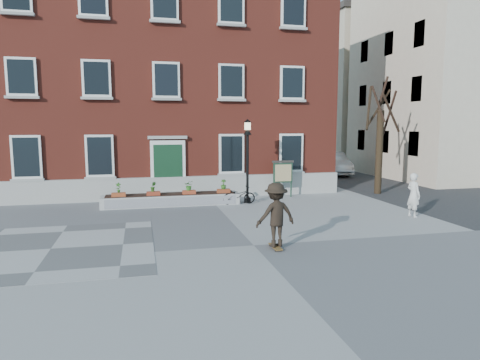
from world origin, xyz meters
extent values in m
plane|color=gray|center=(0.00, 0.00, 0.00)|extent=(100.00, 100.00, 0.00)
cube|color=#535355|center=(-6.00, 1.00, 0.01)|extent=(6.00, 6.00, 0.01)
imported|color=black|center=(1.08, 6.72, 0.41)|extent=(1.60, 0.67, 0.82)
imported|color=silver|center=(10.39, 16.61, 0.82)|extent=(2.51, 5.22, 1.65)
imported|color=silver|center=(7.28, 2.51, 0.88)|extent=(0.50, 0.69, 1.77)
cube|color=maroon|center=(-2.00, 14.00, 6.00)|extent=(18.00, 10.00, 12.00)
cube|color=#A3A39E|center=(-2.00, 8.88, 0.55)|extent=(18.00, 0.24, 1.10)
cube|color=gray|center=(-2.00, 8.75, 0.10)|extent=(2.60, 0.80, 0.20)
cube|color=gray|center=(-2.00, 8.90, 0.30)|extent=(2.20, 0.50, 0.20)
cube|color=white|center=(-2.00, 8.92, 1.65)|extent=(1.70, 0.12, 2.50)
cube|color=#13351F|center=(-2.00, 8.87, 1.55)|extent=(1.40, 0.06, 2.30)
cube|color=#9C9C97|center=(-2.00, 8.88, 3.05)|extent=(1.90, 0.25, 0.15)
cube|color=silver|center=(-8.40, 8.90, 2.20)|extent=(1.30, 0.10, 2.00)
cube|color=black|center=(-8.40, 8.85, 2.20)|extent=(1.08, 0.04, 1.78)
cube|color=#9E9F9A|center=(-8.40, 8.84, 1.14)|extent=(1.44, 0.20, 0.12)
cube|color=white|center=(-8.40, 8.90, 5.80)|extent=(1.30, 0.10, 1.70)
cube|color=black|center=(-8.40, 8.85, 5.80)|extent=(1.08, 0.04, 1.48)
cube|color=#A3A39E|center=(-8.40, 8.84, 4.89)|extent=(1.44, 0.20, 0.12)
cube|color=gray|center=(-8.40, 8.84, 8.49)|extent=(1.44, 0.20, 0.12)
cube|color=silver|center=(-5.20, 8.90, 2.20)|extent=(1.30, 0.10, 2.00)
cube|color=black|center=(-5.20, 8.85, 2.20)|extent=(1.08, 0.04, 1.78)
cube|color=#A3A39E|center=(-5.20, 8.84, 1.14)|extent=(1.44, 0.20, 0.12)
cube|color=silver|center=(-5.20, 8.90, 5.80)|extent=(1.30, 0.10, 1.70)
cube|color=black|center=(-5.20, 8.85, 5.80)|extent=(1.08, 0.04, 1.48)
cube|color=#A1A19C|center=(-5.20, 8.84, 4.89)|extent=(1.44, 0.20, 0.12)
cube|color=#A6A5A0|center=(-5.20, 8.84, 8.49)|extent=(1.44, 0.20, 0.12)
cube|color=silver|center=(-2.00, 8.90, 5.80)|extent=(1.30, 0.10, 1.70)
cube|color=black|center=(-2.00, 8.85, 5.80)|extent=(1.08, 0.04, 1.48)
cube|color=gray|center=(-2.00, 8.84, 4.89)|extent=(1.44, 0.20, 0.12)
cube|color=white|center=(-2.00, 8.90, 9.40)|extent=(1.30, 0.10, 1.70)
cube|color=black|center=(-2.00, 8.85, 9.40)|extent=(1.08, 0.04, 1.48)
cube|color=#A7A8A2|center=(-2.00, 8.84, 8.49)|extent=(1.44, 0.20, 0.12)
cube|color=silver|center=(1.20, 8.90, 2.20)|extent=(1.30, 0.10, 2.00)
cube|color=black|center=(1.20, 8.85, 2.20)|extent=(1.08, 0.04, 1.78)
cube|color=#A2A29D|center=(1.20, 8.84, 1.14)|extent=(1.44, 0.20, 0.12)
cube|color=silver|center=(1.20, 8.90, 5.80)|extent=(1.30, 0.10, 1.70)
cube|color=black|center=(1.20, 8.85, 5.80)|extent=(1.08, 0.04, 1.48)
cube|color=#AAAAA5|center=(1.20, 8.84, 4.89)|extent=(1.44, 0.20, 0.12)
cube|color=white|center=(1.20, 8.90, 9.40)|extent=(1.30, 0.10, 1.70)
cube|color=black|center=(1.20, 8.85, 9.40)|extent=(1.08, 0.04, 1.48)
cube|color=gray|center=(1.20, 8.84, 8.49)|extent=(1.44, 0.20, 0.12)
cube|color=white|center=(4.40, 8.90, 2.20)|extent=(1.30, 0.10, 2.00)
cube|color=black|center=(4.40, 8.85, 2.20)|extent=(1.08, 0.04, 1.78)
cube|color=#9C9C97|center=(4.40, 8.84, 1.14)|extent=(1.44, 0.20, 0.12)
cube|color=white|center=(4.40, 8.90, 5.80)|extent=(1.30, 0.10, 1.70)
cube|color=black|center=(4.40, 8.85, 5.80)|extent=(1.08, 0.04, 1.48)
cube|color=#A3A49E|center=(4.40, 8.84, 4.89)|extent=(1.44, 0.20, 0.12)
cube|color=white|center=(4.40, 8.90, 9.40)|extent=(1.30, 0.10, 1.70)
cube|color=black|center=(4.40, 8.85, 9.40)|extent=(1.08, 0.04, 1.48)
cube|color=#A4A49F|center=(4.40, 8.84, 8.49)|extent=(1.44, 0.20, 0.12)
cube|color=beige|center=(-2.00, 7.20, 0.25)|extent=(6.20, 1.10, 0.50)
cube|color=silver|center=(-2.00, 6.64, 0.25)|extent=(5.80, 0.02, 0.40)
cube|color=black|center=(-2.00, 7.20, 0.50)|extent=(5.80, 0.90, 0.06)
cube|color=#9A4321|center=(-4.30, 6.95, 0.60)|extent=(0.60, 0.25, 0.20)
imported|color=#295D1C|center=(-4.30, 6.95, 0.92)|extent=(0.24, 0.24, 0.45)
cube|color=maroon|center=(-2.80, 6.95, 0.60)|extent=(0.60, 0.25, 0.20)
imported|color=#316C20|center=(-2.80, 6.95, 0.92)|extent=(0.25, 0.25, 0.45)
cube|color=#983B21|center=(-1.20, 6.95, 0.60)|extent=(0.60, 0.25, 0.20)
imported|color=#2C6E21|center=(-1.20, 6.95, 0.92)|extent=(0.40, 0.40, 0.45)
cube|color=brown|center=(0.40, 6.95, 0.60)|extent=(0.60, 0.25, 0.20)
imported|color=#2B5C1B|center=(0.40, 6.95, 0.92)|extent=(0.25, 0.25, 0.45)
cylinder|color=#312415|center=(9.00, 8.00, 2.20)|extent=(0.36, 0.36, 4.40)
cylinder|color=#301D15|center=(9.51, 8.00, 4.29)|extent=(0.12, 1.12, 2.23)
cylinder|color=black|center=(9.17, 8.52, 4.55)|extent=(1.18, 0.49, 1.97)
cylinder|color=black|center=(8.51, 8.36, 4.55)|extent=(0.88, 1.14, 2.35)
cylinder|color=black|center=(8.70, 7.78, 4.73)|extent=(0.60, 0.77, 1.90)
cylinder|color=black|center=(9.20, 7.37, 4.24)|extent=(1.39, 0.55, 1.95)
cylinder|color=#311E16|center=(9.16, 8.13, 5.37)|extent=(0.43, 0.48, 1.58)
cube|color=#333335|center=(12.00, 18.00, 0.00)|extent=(8.00, 36.00, 0.01)
cube|color=beige|center=(18.00, 14.00, 7.00)|extent=(10.00, 11.00, 14.00)
cube|color=beige|center=(18.00, 26.00, 6.50)|extent=(10.00, 11.00, 13.00)
cube|color=#3A3532|center=(18.00, 26.00, 13.25)|extent=(10.40, 11.40, 0.50)
cube|color=black|center=(13.04, 10.80, 2.50)|extent=(0.08, 1.00, 1.50)
cube|color=black|center=(13.04, 14.00, 2.50)|extent=(0.08, 1.00, 1.50)
cube|color=black|center=(13.04, 17.20, 2.50)|extent=(0.08, 1.00, 1.50)
cube|color=black|center=(13.04, 10.80, 5.80)|extent=(0.08, 1.00, 1.50)
cube|color=black|center=(13.04, 14.00, 5.80)|extent=(0.08, 1.00, 1.50)
cube|color=black|center=(13.04, 17.20, 5.80)|extent=(0.08, 1.00, 1.50)
cube|color=black|center=(13.04, 10.80, 9.00)|extent=(0.08, 1.00, 1.50)
cube|color=black|center=(13.04, 14.00, 9.00)|extent=(0.08, 1.00, 1.50)
cube|color=black|center=(13.04, 17.20, 9.00)|extent=(0.08, 1.00, 1.50)
cylinder|color=black|center=(1.57, 7.04, 0.10)|extent=(0.32, 0.32, 0.20)
cylinder|color=black|center=(1.57, 7.04, 1.60)|extent=(0.12, 0.12, 3.20)
cone|color=black|center=(1.57, 7.04, 3.35)|extent=(0.40, 0.40, 0.30)
cube|color=beige|center=(1.57, 7.04, 3.60)|extent=(0.24, 0.24, 0.34)
cone|color=black|center=(1.57, 7.04, 3.85)|extent=(0.40, 0.40, 0.16)
cylinder|color=#172F21|center=(3.23, 8.10, 0.90)|extent=(0.08, 0.08, 1.80)
cylinder|color=#1A3426|center=(4.13, 8.10, 0.90)|extent=(0.08, 0.08, 1.80)
cube|color=#193324|center=(3.68, 8.10, 1.25)|extent=(1.00, 0.10, 1.00)
cube|color=#CEC685|center=(3.68, 8.04, 1.25)|extent=(0.85, 0.02, 0.85)
cube|color=#35312E|center=(3.68, 8.10, 1.82)|extent=(1.10, 0.16, 0.10)
cube|color=brown|center=(0.55, -0.47, 0.06)|extent=(0.22, 0.78, 0.03)
cylinder|color=black|center=(0.46, -0.75, 0.03)|extent=(0.03, 0.05, 0.05)
cylinder|color=black|center=(0.64, -0.75, 0.03)|extent=(0.03, 0.05, 0.05)
cylinder|color=black|center=(0.46, -0.19, 0.03)|extent=(0.03, 0.05, 0.05)
cylinder|color=black|center=(0.64, -0.19, 0.03)|extent=(0.03, 0.05, 0.05)
imported|color=black|center=(0.55, -0.47, 1.03)|extent=(1.34, 0.91, 1.92)
camera|label=1|loc=(-3.31, -12.32, 3.70)|focal=32.00mm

